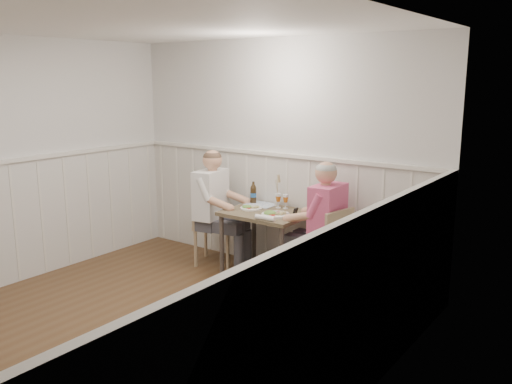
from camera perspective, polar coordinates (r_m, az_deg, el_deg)
ground_plane at (r=4.91m, az=-13.01°, el=-14.60°), size 4.50×4.50×0.00m
room_shell at (r=4.45m, az=-13.93°, el=3.18°), size 4.04×4.54×2.60m
wainscot at (r=5.10m, az=-7.55°, el=-5.05°), size 4.00×4.49×1.34m
dining_table at (r=5.89m, az=1.14°, el=-3.04°), size 0.88×0.70×0.75m
chair_right at (r=5.54m, az=7.60°, el=-5.83°), size 0.50×0.50×0.90m
chair_left at (r=6.42m, az=-4.76°, el=-2.99°), size 0.59×0.59×0.96m
man_in_pink at (r=5.58m, az=7.09°, el=-4.71°), size 0.64×0.45×1.38m
diner_cream at (r=6.28m, az=-4.42°, el=-2.70°), size 0.69×0.49×1.39m
plate_man at (r=5.68m, az=1.95°, el=-2.26°), size 0.30×0.30×0.07m
plate_diner at (r=5.97m, az=-0.65°, el=-1.61°), size 0.24×0.24×0.06m
beer_glass_a at (r=5.97m, az=3.14°, el=-0.75°), size 0.06×0.06×0.16m
beer_glass_b at (r=6.00m, az=2.36°, el=-0.67°), size 0.07×0.07×0.16m
beer_bottle at (r=6.22m, az=-0.28°, el=-0.17°), size 0.07×0.07×0.25m
rolled_napkin at (r=5.50m, az=0.96°, el=-2.74°), size 0.23×0.06×0.05m
grass_vase at (r=6.08m, az=2.18°, el=0.12°), size 0.04×0.04×0.38m
gingham_mat at (r=6.16m, az=0.55°, el=-1.32°), size 0.33×0.26×0.01m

